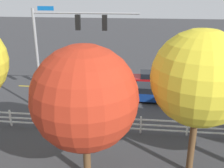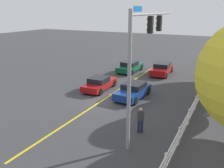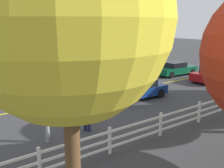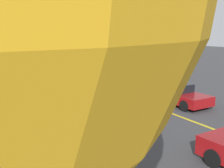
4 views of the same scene
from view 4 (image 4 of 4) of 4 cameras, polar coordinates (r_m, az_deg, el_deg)
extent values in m
plane|color=#38383A|center=(18.76, 3.95, -2.97)|extent=(120.00, 120.00, 0.00)
cube|color=gold|center=(15.70, 12.06, -5.91)|extent=(28.00, 0.16, 0.01)
cylinder|color=gray|center=(21.65, -15.95, 8.51)|extent=(0.20, 0.20, 7.50)
sphere|color=#148C19|center=(18.85, -13.61, 16.05)|extent=(0.17, 0.17, 0.17)
sphere|color=#148C19|center=(17.15, -11.88, 16.67)|extent=(0.17, 0.17, 0.17)
cylinder|color=black|center=(10.02, 20.31, -14.23)|extent=(0.65, 0.25, 0.64)
cube|color=maroon|center=(17.69, 13.24, -2.40)|extent=(4.44, 1.89, 0.56)
cube|color=black|center=(17.74, 12.81, -0.61)|extent=(1.90, 1.64, 0.49)
cylinder|color=black|center=(17.34, 18.61, -3.57)|extent=(0.65, 0.24, 0.64)
cylinder|color=black|center=(16.15, 14.82, -4.40)|extent=(0.65, 0.24, 0.64)
cylinder|color=black|center=(19.34, 11.87, -1.79)|extent=(0.65, 0.24, 0.64)
cylinder|color=black|center=(18.27, 8.09, -2.39)|extent=(0.65, 0.24, 0.64)
cube|color=navy|center=(16.02, 1.63, -3.38)|extent=(4.31, 2.02, 0.62)
cube|color=black|center=(15.72, 2.02, -1.63)|extent=(2.06, 1.75, 0.47)
cylinder|color=black|center=(16.95, -3.32, -3.34)|extent=(0.65, 0.24, 0.64)
cylinder|color=black|center=(17.71, 1.83, -2.71)|extent=(0.65, 0.24, 0.64)
cylinder|color=black|center=(14.45, 1.38, -5.81)|extent=(0.65, 0.24, 0.64)
cylinder|color=black|center=(15.33, 7.11, -4.92)|extent=(0.65, 0.24, 0.64)
cylinder|color=#191E3F|center=(20.16, -13.78, -1.05)|extent=(0.16, 0.16, 0.85)
cylinder|color=#191E3F|center=(20.01, -14.15, -1.16)|extent=(0.16, 0.16, 0.85)
cube|color=#333338|center=(19.95, -14.06, 0.96)|extent=(0.44, 0.48, 0.62)
sphere|color=tan|center=(19.88, -14.11, 2.15)|extent=(0.22, 0.22, 0.22)
cube|color=white|center=(9.15, -9.87, -14.39)|extent=(0.10, 0.10, 1.15)
cube|color=white|center=(11.72, -14.73, -8.86)|extent=(0.10, 0.10, 1.15)
cube|color=white|center=(14.41, -17.73, -5.33)|extent=(0.10, 0.10, 1.15)
cube|color=white|center=(17.17, -19.76, -2.90)|extent=(0.10, 0.10, 1.15)
cube|color=white|center=(19.96, -21.21, -1.15)|extent=(0.10, 0.10, 1.15)
cube|color=white|center=(12.95, -16.48, -5.33)|extent=(26.00, 0.06, 0.09)
cube|color=white|center=(13.05, -16.40, -6.81)|extent=(26.00, 0.06, 0.09)
cube|color=white|center=(13.15, -16.32, -8.14)|extent=(26.00, 0.06, 0.09)
camera|label=1|loc=(18.90, -73.71, 16.45)|focal=42.27mm
camera|label=2|loc=(32.18, -29.63, 14.74)|focal=38.91mm
camera|label=3|loc=(25.41, -41.74, 9.71)|focal=41.49mm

